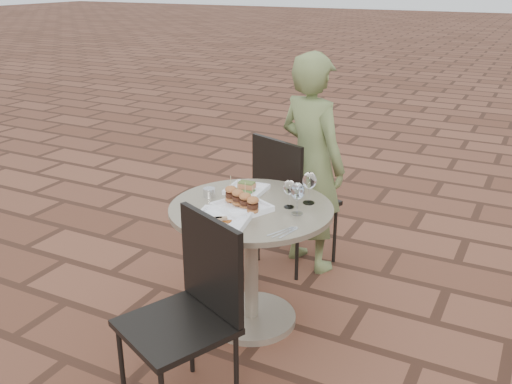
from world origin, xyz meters
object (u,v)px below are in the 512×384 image
at_px(plate_salmon, 246,189).
at_px(plate_tuna, 221,220).
at_px(cafe_table, 251,247).
at_px(plate_sliders, 242,203).
at_px(chair_near, 193,301).
at_px(chair_far, 288,192).
at_px(diner, 311,164).

bearing_deg(plate_salmon, plate_tuna, -77.95).
bearing_deg(cafe_table, plate_sliders, -111.32).
xyz_separation_m(cafe_table, plate_tuna, (-0.03, -0.26, 0.26)).
distance_m(chair_near, plate_salmon, 0.94).
distance_m(plate_sliders, plate_tuna, 0.20).
bearing_deg(cafe_table, chair_far, 98.08).
relative_size(chair_far, plate_tuna, 2.90).
height_order(cafe_table, plate_salmon, plate_salmon).
bearing_deg(chair_far, plate_tuna, 114.42).
relative_size(chair_near, plate_sliders, 2.74).
relative_size(diner, plate_tuna, 4.59).
bearing_deg(plate_sliders, diner, 87.26).
xyz_separation_m(chair_far, plate_salmon, (-0.03, -0.53, 0.20)).
bearing_deg(plate_salmon, plate_sliders, -67.15).
distance_m(chair_near, diner, 1.55).
distance_m(cafe_table, plate_tuna, 0.37).
bearing_deg(diner, cafe_table, 110.89).
bearing_deg(plate_tuna, chair_far, 93.98).
xyz_separation_m(cafe_table, diner, (0.02, 0.83, 0.25)).
distance_m(diner, plate_salmon, 0.65).
distance_m(chair_far, diner, 0.25).
height_order(chair_far, chair_near, same).
xyz_separation_m(plate_sliders, plate_tuna, (-0.01, -0.20, -0.02)).
xyz_separation_m(chair_near, plate_tuna, (-0.11, 0.45, 0.20)).
relative_size(chair_near, diner, 0.63).
bearing_deg(plate_sliders, cafe_table, 68.68).
distance_m(plate_salmon, plate_sliders, 0.27).
bearing_deg(plate_sliders, plate_salmon, 112.85).
bearing_deg(diner, plate_salmon, 98.99).
distance_m(chair_far, chair_near, 1.44).
bearing_deg(plate_salmon, cafe_table, -55.43).
distance_m(chair_near, plate_sliders, 0.69).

